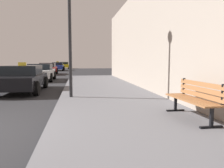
{
  "coord_description": "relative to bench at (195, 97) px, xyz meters",
  "views": [
    {
      "loc": [
        2.67,
        -4.75,
        1.5
      ],
      "look_at": [
        3.97,
        3.69,
        0.62
      ],
      "focal_mm": 36.02,
      "sensor_mm": 36.0,
      "label": 1
    }
  ],
  "objects": [
    {
      "name": "car_red",
      "position": [
        -5.96,
        20.68,
        -0.02
      ],
      "size": [
        1.96,
        4.35,
        1.27
      ],
      "rotation": [
        0.0,
        0.0,
        3.14
      ],
      "color": "red",
      "rests_on": "ground_plane"
    },
    {
      "name": "sidewalk",
      "position": [
        -1.39,
        -0.1,
        -0.59
      ],
      "size": [
        4.0,
        32.0,
        0.15
      ],
      "primitive_type": "cube",
      "color": "#5B5B60",
      "rests_on": "ground_plane"
    },
    {
      "name": "street_lamp",
      "position": [
        -2.97,
        3.64,
        2.68
      ],
      "size": [
        0.36,
        0.36,
        4.72
      ],
      "color": "black",
      "rests_on": "sidewalk"
    },
    {
      "name": "bench",
      "position": [
        0.0,
        0.0,
        0.0
      ],
      "size": [
        0.56,
        1.82,
        0.89
      ],
      "rotation": [
        0.0,
        0.0,
        0.03
      ],
      "color": "brown",
      "rests_on": "sidewalk"
    },
    {
      "name": "car_yellow",
      "position": [
        -5.22,
        39.29,
        -0.02
      ],
      "size": [
        2.01,
        4.55,
        1.27
      ],
      "rotation": [
        0.0,
        0.0,
        3.14
      ],
      "color": "yellow",
      "rests_on": "ground_plane"
    },
    {
      "name": "car_black",
      "position": [
        -5.41,
        6.63,
        -0.02
      ],
      "size": [
        2.05,
        4.49,
        1.43
      ],
      "rotation": [
        0.0,
        0.0,
        3.14
      ],
      "color": "black",
      "rests_on": "ground_plane"
    },
    {
      "name": "car_blue",
      "position": [
        -5.7,
        30.39,
        -0.02
      ],
      "size": [
        1.97,
        4.17,
        1.43
      ],
      "rotation": [
        0.0,
        0.0,
        3.14
      ],
      "color": "#233899",
      "rests_on": "ground_plane"
    },
    {
      "name": "car_white",
      "position": [
        -5.51,
        12.84,
        -0.02
      ],
      "size": [
        2.04,
        4.04,
        1.27
      ],
      "rotation": [
        0.0,
        0.0,
        3.14
      ],
      "color": "white",
      "rests_on": "ground_plane"
    }
  ]
}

